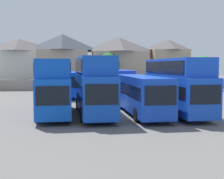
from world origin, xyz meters
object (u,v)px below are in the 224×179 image
object	(u,v)px
bus_4	(175,82)
bus_2	(93,83)
house_terrace_right	(119,62)
bus_7	(121,81)
house_terrace_left	(19,63)
bus_5	(71,82)
bus_3	(141,92)
bus_6	(103,82)
tree_right_of_lot	(203,67)
house_terrace_far_right	(168,63)
house_terrace_centre	(63,60)
bus_1	(54,84)
tree_left_of_lot	(108,65)

from	to	relation	value
bus_4	bus_2	bearing A→B (deg)	-89.66
bus_4	house_terrace_right	bearing A→B (deg)	179.55
bus_7	house_terrace_left	size ratio (longest dim) A/B	0.89
bus_5	bus_3	bearing A→B (deg)	25.37
bus_6	tree_right_of_lot	size ratio (longest dim) A/B	1.96
house_terrace_far_right	bus_4	bearing A→B (deg)	-107.12
bus_6	house_terrace_centre	distance (m)	16.93
bus_1	tree_right_of_lot	xyz separation A→B (m)	(23.91, 23.32, 1.35)
house_terrace_left	tree_right_of_lot	world-z (taller)	house_terrace_left
bus_4	house_terrace_centre	bearing A→B (deg)	-161.69
bus_2	bus_7	bearing A→B (deg)	160.22
bus_2	tree_right_of_lot	xyz separation A→B (m)	(20.61, 23.70, 1.23)
bus_2	bus_6	size ratio (longest dim) A/B	0.95
bus_7	house_terrace_centre	xyz separation A→B (m)	(-8.44, 16.04, 3.09)
bus_3	tree_left_of_lot	xyz separation A→B (m)	(0.66, 28.52, 2.37)
bus_5	house_terrace_right	size ratio (longest dim) A/B	1.03
bus_1	tree_left_of_lot	xyz separation A→B (m)	(7.99, 27.82, 1.62)
bus_5	house_terrace_centre	bearing A→B (deg)	-169.69
bus_2	tree_right_of_lot	bearing A→B (deg)	137.13
house_terrace_centre	house_terrace_right	bearing A→B (deg)	1.87
bus_4	house_terrace_far_right	bearing A→B (deg)	162.46
bus_1	house_terrace_right	world-z (taller)	house_terrace_right
bus_6	bus_4	bearing A→B (deg)	13.18
bus_4	bus_7	size ratio (longest dim) A/B	1.15
bus_3	house_terrace_right	world-z (taller)	house_terrace_right
bus_5	bus_1	bearing A→B (deg)	-0.31
bus_4	house_terrace_left	bearing A→B (deg)	-150.46
house_terrace_left	tree_left_of_lot	size ratio (longest dim) A/B	1.77
house_terrace_centre	house_terrace_right	distance (m)	10.70
bus_6	bus_7	bearing A→B (deg)	75.34
bus_4	tree_right_of_lot	xyz separation A→B (m)	(13.35, 23.60, 1.29)
bus_4	bus_1	bearing A→B (deg)	-91.92
bus_2	bus_3	world-z (taller)	bus_2
bus_7	tree_right_of_lot	xyz separation A→B (m)	(15.58, 8.14, 1.98)
bus_7	bus_2	bearing A→B (deg)	-15.39
bus_2	house_terrace_far_right	world-z (taller)	house_terrace_far_right
house_terrace_centre	bus_3	bearing A→B (deg)	-76.86
bus_5	bus_2	bearing A→B (deg)	11.87
house_terrace_left	tree_left_of_lot	bearing A→B (deg)	-15.03
house_terrace_centre	house_terrace_left	bearing A→B (deg)	173.33
bus_3	tree_right_of_lot	bearing A→B (deg)	144.49
bus_7	bus_1	bearing A→B (deg)	-26.21
bus_3	bus_7	world-z (taller)	bus_7
house_terrace_far_right	bus_1	bearing A→B (deg)	-122.59
bus_7	house_terrace_right	size ratio (longest dim) A/B	0.96
house_terrace_far_right	bus_7	bearing A→B (deg)	-125.79
bus_5	house_terrace_right	world-z (taller)	house_terrace_right
house_terrace_left	bus_3	bearing A→B (deg)	-64.79
bus_1	house_terrace_far_right	distance (m)	38.18
bus_4	bus_7	distance (m)	15.63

